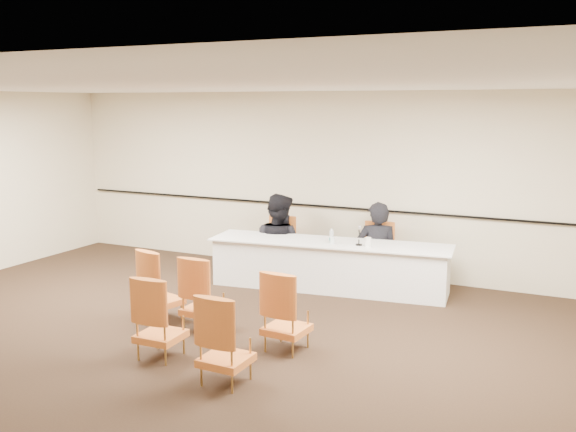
# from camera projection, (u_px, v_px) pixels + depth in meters

# --- Properties ---
(floor) EXTENTS (10.00, 10.00, 0.00)m
(floor) POSITION_uv_depth(u_px,v_px,m) (193.00, 349.00, 7.42)
(floor) COLOR black
(floor) RESTS_ON ground
(ceiling) EXTENTS (10.00, 10.00, 0.00)m
(ceiling) POSITION_uv_depth(u_px,v_px,m) (186.00, 85.00, 6.90)
(ceiling) COLOR white
(ceiling) RESTS_ON ground
(wall_back) EXTENTS (10.00, 0.04, 3.00)m
(wall_back) POSITION_uv_depth(u_px,v_px,m) (326.00, 182.00, 10.71)
(wall_back) COLOR beige
(wall_back) RESTS_ON ground
(wall_rail) EXTENTS (9.80, 0.04, 0.03)m
(wall_rail) POSITION_uv_depth(u_px,v_px,m) (324.00, 206.00, 10.74)
(wall_rail) COLOR black
(wall_rail) RESTS_ON wall_back
(panel_table) EXTENTS (3.74, 1.29, 0.73)m
(panel_table) POSITION_uv_depth(u_px,v_px,m) (329.00, 265.00, 9.76)
(panel_table) COLOR white
(panel_table) RESTS_ON ground
(panelist_main) EXTENTS (0.77, 0.62, 1.83)m
(panelist_main) POSITION_uv_depth(u_px,v_px,m) (377.00, 259.00, 10.08)
(panelist_main) COLOR black
(panelist_main) RESTS_ON ground
(panelist_main_chair) EXTENTS (0.56, 0.56, 0.95)m
(panelist_main_chair) POSITION_uv_depth(u_px,v_px,m) (377.00, 254.00, 10.06)
(panelist_main_chair) COLOR orange
(panelist_main_chair) RESTS_ON ground
(panelist_second) EXTENTS (1.06, 0.90, 1.91)m
(panelist_second) POSITION_uv_depth(u_px,v_px,m) (279.00, 251.00, 10.59)
(panelist_second) COLOR black
(panelist_second) RESTS_ON ground
(panelist_second_chair) EXTENTS (0.56, 0.56, 0.95)m
(panelist_second_chair) POSITION_uv_depth(u_px,v_px,m) (279.00, 246.00, 10.57)
(panelist_second_chair) COLOR orange
(panelist_second_chair) RESTS_ON ground
(papers) EXTENTS (0.37, 0.35, 0.00)m
(papers) POSITION_uv_depth(u_px,v_px,m) (352.00, 244.00, 9.53)
(papers) COLOR silver
(papers) RESTS_ON panel_table
(microphone) EXTENTS (0.15, 0.22, 0.28)m
(microphone) POSITION_uv_depth(u_px,v_px,m) (359.00, 236.00, 9.43)
(microphone) COLOR black
(microphone) RESTS_ON panel_table
(water_bottle) EXTENTS (0.08, 0.08, 0.22)m
(water_bottle) POSITION_uv_depth(u_px,v_px,m) (331.00, 236.00, 9.60)
(water_bottle) COLOR #177E76
(water_bottle) RESTS_ON panel_table
(drinking_glass) EXTENTS (0.09, 0.09, 0.10)m
(drinking_glass) POSITION_uv_depth(u_px,v_px,m) (332.00, 241.00, 9.54)
(drinking_glass) COLOR white
(drinking_glass) RESTS_ON panel_table
(coffee_cup) EXTENTS (0.10, 0.10, 0.14)m
(coffee_cup) POSITION_uv_depth(u_px,v_px,m) (368.00, 242.00, 9.33)
(coffee_cup) COLOR white
(coffee_cup) RESTS_ON panel_table
(aud_chair_front_left) EXTENTS (0.61, 0.61, 0.95)m
(aud_chair_front_left) POSITION_uv_depth(u_px,v_px,m) (161.00, 284.00, 8.34)
(aud_chair_front_left) COLOR orange
(aud_chair_front_left) RESTS_ON ground
(aud_chair_front_mid) EXTENTS (0.51, 0.51, 0.95)m
(aud_chair_front_mid) POSITION_uv_depth(u_px,v_px,m) (204.00, 293.00, 7.99)
(aud_chair_front_mid) COLOR orange
(aud_chair_front_mid) RESTS_ON ground
(aud_chair_front_right) EXTENTS (0.53, 0.53, 0.95)m
(aud_chair_front_right) POSITION_uv_depth(u_px,v_px,m) (287.00, 310.00, 7.30)
(aud_chair_front_right) COLOR orange
(aud_chair_front_right) RESTS_ON ground
(aud_chair_back_mid) EXTENTS (0.51, 0.51, 0.95)m
(aud_chair_back_mid) POSITION_uv_depth(u_px,v_px,m) (160.00, 316.00, 7.09)
(aud_chair_back_mid) COLOR orange
(aud_chair_back_mid) RESTS_ON ground
(aud_chair_back_right) EXTENTS (0.51, 0.51, 0.95)m
(aud_chair_back_right) POSITION_uv_depth(u_px,v_px,m) (226.00, 338.00, 6.43)
(aud_chair_back_right) COLOR orange
(aud_chair_back_right) RESTS_ON ground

